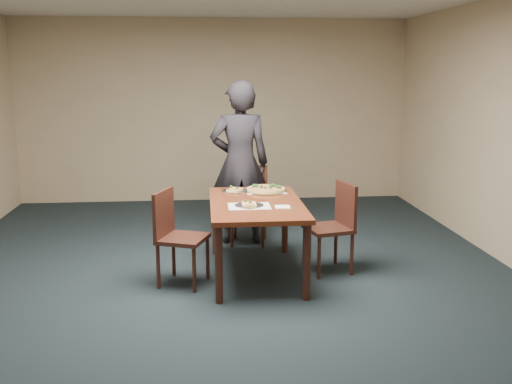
{
  "coord_description": "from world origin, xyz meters",
  "views": [
    {
      "loc": [
        -0.16,
        -4.91,
        2.01
      ],
      "look_at": [
        0.34,
        0.53,
        0.85
      ],
      "focal_mm": 40.0,
      "sensor_mm": 36.0,
      "label": 1
    }
  ],
  "objects": [
    {
      "name": "placemat_main",
      "position": [
        0.49,
        1.03,
        0.75
      ],
      "size": [
        0.42,
        0.32,
        0.0
      ],
      "primitive_type": "cube",
      "color": "white",
      "rests_on": "dining_table"
    },
    {
      "name": "slice_plate_far",
      "position": [
        0.16,
        1.06,
        0.76
      ],
      "size": [
        0.28,
        0.28,
        0.06
      ],
      "color": "silver",
      "rests_on": "dining_table"
    },
    {
      "name": "room_shell",
      "position": [
        0.0,
        0.0,
        1.74
      ],
      "size": [
        8.0,
        8.0,
        8.0
      ],
      "color": "tan",
      "rests_on": "ground"
    },
    {
      "name": "chair_left",
      "position": [
        -0.45,
        0.36,
        0.52
      ],
      "size": [
        0.54,
        0.54,
        0.91
      ],
      "rotation": [
        0.0,
        0.0,
        1.21
      ],
      "color": "black",
      "rests_on": "ground"
    },
    {
      "name": "napkin",
      "position": [
        0.57,
        0.28,
        0.75
      ],
      "size": [
        0.15,
        0.15,
        0.01
      ],
      "primitive_type": "cube",
      "rotation": [
        0.0,
        0.0,
        -0.08
      ],
      "color": "white",
      "rests_on": "dining_table"
    },
    {
      "name": "chair_far",
      "position": [
        0.36,
        1.68,
        0.52
      ],
      "size": [
        0.48,
        0.48,
        0.91
      ],
      "rotation": [
        0.0,
        0.0,
        -0.16
      ],
      "color": "black",
      "rests_on": "ground"
    },
    {
      "name": "dining_table",
      "position": [
        0.34,
        0.53,
        0.66
      ],
      "size": [
        0.9,
        1.5,
        0.75
      ],
      "color": "#522010",
      "rests_on": "ground"
    },
    {
      "name": "pizza_pan",
      "position": [
        0.49,
        1.03,
        0.77
      ],
      "size": [
        0.45,
        0.45,
        0.07
      ],
      "color": "silver",
      "rests_on": "dining_table"
    },
    {
      "name": "slice_plate_near",
      "position": [
        0.26,
        0.35,
        0.76
      ],
      "size": [
        0.28,
        0.28,
        0.05
      ],
      "color": "silver",
      "rests_on": "dining_table"
    },
    {
      "name": "placemat_near",
      "position": [
        0.26,
        0.35,
        0.75
      ],
      "size": [
        0.4,
        0.3,
        0.0
      ],
      "primitive_type": "cube",
      "color": "white",
      "rests_on": "dining_table"
    },
    {
      "name": "chair_right",
      "position": [
        1.15,
        0.57,
        0.52
      ],
      "size": [
        0.51,
        0.51,
        0.91
      ],
      "rotation": [
        0.0,
        0.0,
        -1.34
      ],
      "color": "black",
      "rests_on": "ground"
    },
    {
      "name": "diner",
      "position": [
        0.25,
        1.68,
        0.95
      ],
      "size": [
        0.71,
        0.47,
        1.91
      ],
      "primitive_type": "imported",
      "rotation": [
        0.0,
        0.0,
        3.17
      ],
      "color": "black",
      "rests_on": "ground"
    },
    {
      "name": "ground",
      "position": [
        0.0,
        0.0,
        0.0
      ],
      "size": [
        8.0,
        8.0,
        0.0
      ],
      "primitive_type": "plane",
      "color": "black",
      "rests_on": "ground"
    }
  ]
}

